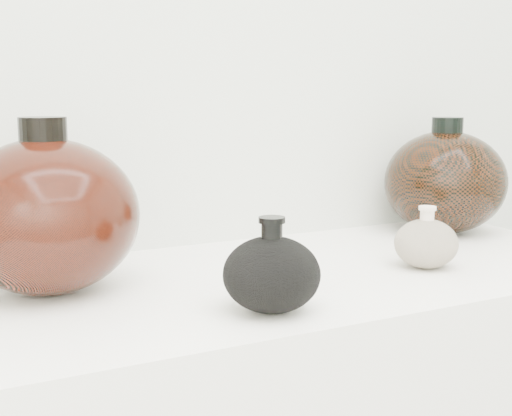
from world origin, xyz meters
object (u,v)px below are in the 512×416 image
cream_gourd_vase (426,243)px  right_round_pot (445,182)px  black_gourd_vase (272,274)px  left_round_pot (47,215)px

cream_gourd_vase → right_round_pot: (0.22, 0.20, 0.06)m
black_gourd_vase → left_round_pot: bearing=136.0°
cream_gourd_vase → left_round_pot: bearing=166.1°
cream_gourd_vase → right_round_pot: right_round_pot is taller
black_gourd_vase → right_round_pot: 0.62m
black_gourd_vase → left_round_pot: left_round_pot is taller
right_round_pot → left_round_pot: bearing=-175.1°
black_gourd_vase → cream_gourd_vase: (0.32, 0.08, -0.01)m
black_gourd_vase → right_round_pot: size_ratio=0.53×
left_round_pot → right_round_pot: size_ratio=0.88×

